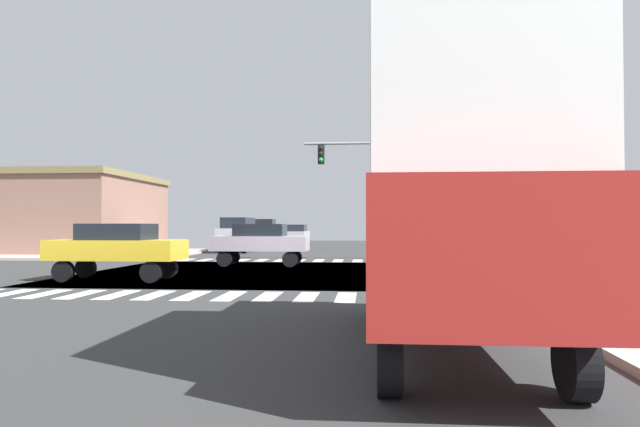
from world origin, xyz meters
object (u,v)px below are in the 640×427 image
object	(u,v)px
suv_farside_1	(238,232)
box_truck_middle_1	(450,174)
traffic_signal_mast	(392,167)
pickup_nearside_1	(265,231)
street_lamp	(431,186)
bank_building	(41,214)
sedan_crossing_1	(279,232)
sedan_outer_5	(117,246)
sedan_trailing_4	(296,234)
sedan_leading_3	(260,241)

from	to	relation	value
suv_farside_1	box_truck_middle_1	bearing A→B (deg)	109.00
traffic_signal_mast	pickup_nearside_1	xyz separation A→B (m)	(-10.03, 18.63, -3.50)
street_lamp	bank_building	bearing A→B (deg)	-173.25
box_truck_middle_1	suv_farside_1	bearing A→B (deg)	109.00
street_lamp	bank_building	size ratio (longest dim) A/B	0.49
traffic_signal_mast	sedan_crossing_1	distance (m)	28.14
pickup_nearside_1	suv_farside_1	size ratio (longest dim) A/B	1.11
sedan_crossing_1	box_truck_middle_1	xyz separation A→B (m)	(10.00, -46.41, 1.45)
traffic_signal_mast	street_lamp	distance (m)	10.60
suv_farside_1	sedan_crossing_1	size ratio (longest dim) A/B	1.07
box_truck_middle_1	sedan_outer_5	size ratio (longest dim) A/B	1.67
traffic_signal_mast	sedan_trailing_4	world-z (taller)	traffic_signal_mast
suv_farside_1	sedan_trailing_4	xyz separation A→B (m)	(3.00, 7.25, -0.28)
street_lamp	suv_farside_1	bearing A→B (deg)	-173.60
suv_farside_1	sedan_trailing_4	size ratio (longest dim) A/B	1.07
traffic_signal_mast	box_truck_middle_1	distance (m)	20.49
street_lamp	sedan_trailing_4	distance (m)	12.12
bank_building	sedan_outer_5	size ratio (longest dim) A/B	3.57
bank_building	pickup_nearside_1	world-z (taller)	bank_building
traffic_signal_mast	pickup_nearside_1	distance (m)	21.45
sedan_outer_5	suv_farside_1	bearing A→B (deg)	1.41
sedan_leading_3	box_truck_middle_1	xyz separation A→B (m)	(6.06, -16.72, 1.45)
street_lamp	sedan_leading_3	xyz separation A→B (m)	(-9.16, -13.80, -3.43)
traffic_signal_mast	sedan_outer_5	distance (m)	14.77
traffic_signal_mast	suv_farside_1	world-z (taller)	traffic_signal_mast
sedan_trailing_4	street_lamp	bearing A→B (deg)	150.21
pickup_nearside_1	sedan_outer_5	world-z (taller)	pickup_nearside_1
suv_farside_1	sedan_leading_3	bearing A→B (deg)	107.71
sedan_leading_3	pickup_nearside_1	bearing A→B (deg)	-169.98
bank_building	sedan_crossing_1	bearing A→B (deg)	55.54
street_lamp	sedan_crossing_1	world-z (taller)	street_lamp
sedan_crossing_1	sedan_outer_5	bearing A→B (deg)	90.74
suv_farside_1	sedan_outer_5	size ratio (longest dim) A/B	1.07
bank_building	sedan_trailing_4	xyz separation A→B (m)	(16.03, 8.87, -1.49)
bank_building	suv_farside_1	world-z (taller)	bank_building
sedan_trailing_4	suv_farside_1	bearing A→B (deg)	67.51
sedan_trailing_4	sedan_outer_5	xyz separation A→B (m)	(-2.52, -26.57, 0.00)
traffic_signal_mast	bank_building	size ratio (longest dim) A/B	0.50
street_lamp	sedan_trailing_4	world-z (taller)	street_lamp
bank_building	sedan_leading_3	bearing A→B (deg)	-32.25
sedan_crossing_1	traffic_signal_mast	bearing A→B (deg)	111.07
sedan_outer_5	street_lamp	bearing A→B (deg)	-31.24
sedan_crossing_1	sedan_outer_5	distance (m)	36.69
box_truck_middle_1	sedan_leading_3	bearing A→B (deg)	109.93
bank_building	box_truck_middle_1	size ratio (longest dim) A/B	2.13
pickup_nearside_1	street_lamp	bearing A→B (deg)	147.07
pickup_nearside_1	bank_building	bearing A→B (deg)	41.61
box_truck_middle_1	traffic_signal_mast	bearing A→B (deg)	89.91
bank_building	box_truck_middle_1	bearing A→B (deg)	-49.98
bank_building	sedan_leading_3	size ratio (longest dim) A/B	3.57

